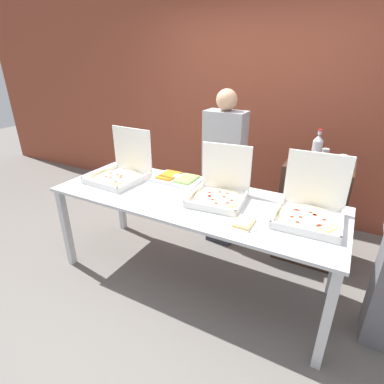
# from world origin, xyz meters

# --- Properties ---
(ground_plane) EXTENTS (16.00, 16.00, 0.00)m
(ground_plane) POSITION_xyz_m (0.00, 0.00, 0.00)
(ground_plane) COLOR slate
(brick_wall_behind) EXTENTS (10.00, 0.06, 2.80)m
(brick_wall_behind) POSITION_xyz_m (0.00, 1.70, 1.40)
(brick_wall_behind) COLOR brown
(brick_wall_behind) RESTS_ON ground_plane
(buffet_table) EXTENTS (2.41, 0.88, 0.82)m
(buffet_table) POSITION_xyz_m (0.00, 0.00, 0.74)
(buffet_table) COLOR silver
(buffet_table) RESTS_ON ground_plane
(pizza_box_near_left) EXTENTS (0.46, 0.48, 0.44)m
(pizza_box_near_left) POSITION_xyz_m (0.91, 0.10, 0.90)
(pizza_box_near_left) COLOR white
(pizza_box_near_left) RESTS_ON buffet_table
(pizza_box_near_right) EXTENTS (0.48, 0.50, 0.46)m
(pizza_box_near_right) POSITION_xyz_m (-0.80, 0.05, 0.91)
(pizza_box_near_right) COLOR white
(pizza_box_near_right) RESTS_ON buffet_table
(pizza_box_far_right) EXTENTS (0.47, 0.48, 0.42)m
(pizza_box_far_right) POSITION_xyz_m (0.21, 0.08, 0.90)
(pizza_box_far_right) COLOR white
(pizza_box_far_right) RESTS_ON buffet_table
(paper_plate_front_center) EXTENTS (0.22, 0.22, 0.03)m
(paper_plate_front_center) POSITION_xyz_m (0.53, -0.22, 0.84)
(paper_plate_front_center) COLOR white
(paper_plate_front_center) RESTS_ON buffet_table
(veggie_tray) EXTENTS (0.44, 0.29, 0.05)m
(veggie_tray) POSITION_xyz_m (-0.29, 0.26, 0.85)
(veggie_tray) COLOR white
(veggie_tray) RESTS_ON buffet_table
(sideboard_podium) EXTENTS (0.59, 0.46, 1.00)m
(sideboard_podium) POSITION_xyz_m (0.86, 0.88, 0.50)
(sideboard_podium) COLOR #382319
(sideboard_podium) RESTS_ON ground_plane
(soda_bottle) EXTENTS (0.09, 0.09, 0.31)m
(soda_bottle) POSITION_xyz_m (0.81, 0.88, 1.13)
(soda_bottle) COLOR #B7BCC1
(soda_bottle) RESTS_ON sideboard_podium
(soda_can_silver) EXTENTS (0.07, 0.07, 0.12)m
(soda_can_silver) POSITION_xyz_m (0.88, 0.98, 1.06)
(soda_can_silver) COLOR silver
(soda_can_silver) RESTS_ON sideboard_podium
(soda_can_colored) EXTENTS (0.07, 0.07, 0.12)m
(soda_can_colored) POSITION_xyz_m (1.04, 0.84, 1.06)
(soda_can_colored) COLOR red
(soda_can_colored) RESTS_ON sideboard_podium
(person_guest_cap) EXTENTS (0.40, 0.22, 1.63)m
(person_guest_cap) POSITION_xyz_m (-0.02, 0.72, 0.85)
(person_guest_cap) COLOR #2D2D38
(person_guest_cap) RESTS_ON ground_plane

